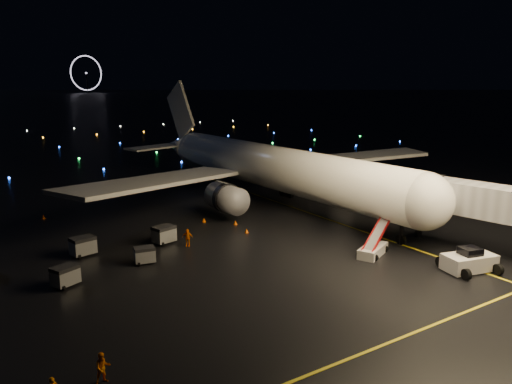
% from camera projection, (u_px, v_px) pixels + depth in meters
% --- Properties ---
extents(lane_centre, '(0.25, 80.00, 0.02)m').
position_uv_depth(lane_centre, '(321.00, 217.00, 59.80)').
color(lane_centre, gold).
rests_on(lane_centre, ground).
extents(lane_cross, '(60.00, 0.25, 0.02)m').
position_uv_depth(lane_cross, '(374.00, 349.00, 30.29)').
color(lane_cross, gold).
rests_on(lane_cross, ground).
extents(airliner, '(58.76, 56.06, 16.01)m').
position_uv_depth(airliner, '(258.00, 141.00, 67.55)').
color(airliner, white).
rests_on(airliner, ground).
extents(pushback_tug, '(4.80, 3.25, 2.09)m').
position_uv_depth(pushback_tug, '(469.00, 259.00, 42.61)').
color(pushback_tug, beige).
rests_on(pushback_tug, ground).
extents(belt_loader, '(6.05, 3.93, 2.87)m').
position_uv_depth(belt_loader, '(373.00, 240.00, 46.39)').
color(belt_loader, beige).
rests_on(belt_loader, ground).
extents(crew_b, '(0.87, 0.68, 1.75)m').
position_uv_depth(crew_b, '(103.00, 368.00, 26.74)').
color(crew_b, '#FE7800').
rests_on(crew_b, ground).
extents(crew_c, '(1.10, 0.95, 1.78)m').
position_uv_depth(crew_c, '(187.00, 237.00, 49.05)').
color(crew_c, '#FE7800').
rests_on(crew_c, ground).
extents(safety_cone_0, '(0.55, 0.55, 0.49)m').
position_uv_depth(safety_cone_0, '(247.00, 231.00, 53.55)').
color(safety_cone_0, '#FF5A00').
rests_on(safety_cone_0, ground).
extents(safety_cone_1, '(0.53, 0.53, 0.51)m').
position_uv_depth(safety_cone_1, '(204.00, 220.00, 57.63)').
color(safety_cone_1, '#FF5A00').
rests_on(safety_cone_1, ground).
extents(safety_cone_2, '(0.54, 0.54, 0.51)m').
position_uv_depth(safety_cone_2, '(235.00, 222.00, 56.56)').
color(safety_cone_2, '#FF5A00').
rests_on(safety_cone_2, ground).
extents(safety_cone_3, '(0.58, 0.58, 0.52)m').
position_uv_depth(safety_cone_3, '(44.00, 217.00, 58.93)').
color(safety_cone_3, '#FF5A00').
rests_on(safety_cone_3, ground).
extents(ferris_wheel, '(49.33, 16.80, 52.00)m').
position_uv_depth(ferris_wheel, '(86.00, 74.00, 715.37)').
color(ferris_wheel, black).
rests_on(ferris_wheel, ground).
extents(taxiway_lights, '(164.00, 92.00, 0.36)m').
position_uv_depth(taxiway_lights, '(54.00, 144.00, 127.88)').
color(taxiway_lights, black).
rests_on(taxiway_lights, ground).
extents(baggage_cart_0, '(2.42, 1.97, 1.79)m').
position_uv_depth(baggage_cart_0, '(164.00, 235.00, 49.92)').
color(baggage_cart_0, gray).
rests_on(baggage_cart_0, ground).
extents(baggage_cart_1, '(1.97, 1.54, 1.51)m').
position_uv_depth(baggage_cart_1, '(145.00, 255.00, 44.42)').
color(baggage_cart_1, gray).
rests_on(baggage_cart_1, ground).
extents(baggage_cart_2, '(2.34, 2.04, 1.66)m').
position_uv_depth(baggage_cart_2, '(65.00, 276.00, 39.44)').
color(baggage_cart_2, gray).
rests_on(baggage_cart_2, ground).
extents(baggage_cart_3, '(2.39, 1.90, 1.80)m').
position_uv_depth(baggage_cart_3, '(83.00, 246.00, 46.37)').
color(baggage_cart_3, gray).
rests_on(baggage_cart_3, ground).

